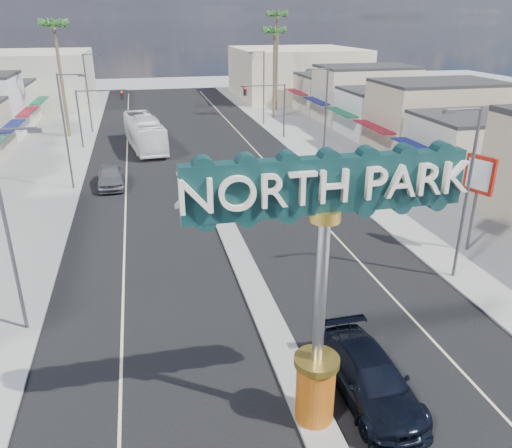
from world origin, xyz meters
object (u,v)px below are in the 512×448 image
palm_left_far (54,31)px  palm_right_mid (275,36)px  streetlight_l_near (10,224)px  suv_right (370,378)px  car_parked_left (110,176)px  car_parked_right (321,183)px  streetlight_r_far (263,84)px  streetlight_l_mid (67,127)px  streetlight_l_far (89,89)px  streetlight_r_mid (324,115)px  traffic_signal_left (96,107)px  palm_right_far (277,21)px  gateway_sign (322,267)px  streetlight_r_near (465,187)px  bank_pylon_sign (479,180)px  traffic_signal_right (269,101)px  city_bus (144,132)px

palm_left_far → palm_right_mid: size_ratio=1.08×
streetlight_l_near → suv_right: size_ratio=1.56×
car_parked_left → car_parked_right: 17.03m
suv_right → car_parked_left: car_parked_left is taller
car_parked_right → streetlight_r_far: bearing=91.8°
streetlight_l_mid → car_parked_left: streetlight_l_mid is taller
car_parked_right → palm_right_mid: bearing=87.7°
streetlight_l_far → streetlight_r_mid: bearing=-46.5°
traffic_signal_left → palm_right_mid: (22.18, 12.01, 6.33)m
palm_right_far → gateway_sign: bearing=-104.0°
streetlight_l_near → car_parked_left: bearing=82.1°
palm_right_mid → palm_right_far: 6.57m
streetlight_r_mid → streetlight_l_far: bearing=133.5°
streetlight_l_far → streetlight_r_near: size_ratio=1.00×
bank_pylon_sign → streetlight_r_far: bearing=73.1°
car_parked_right → streetlight_r_near: bearing=-76.6°
traffic_signal_left → car_parked_left: traffic_signal_left is taller
traffic_signal_left → traffic_signal_right: (18.37, 0.00, 0.00)m
gateway_sign → traffic_signal_right: gateway_sign is taller
palm_left_far → bank_pylon_sign: palm_left_far is taller
streetlight_r_far → traffic_signal_left: bearing=-157.8°
traffic_signal_left → palm_left_far: size_ratio=0.46×
palm_left_far → car_parked_right: size_ratio=2.59×
traffic_signal_left → streetlight_l_mid: bearing=-95.1°
traffic_signal_left → streetlight_r_near: streetlight_r_near is taller
car_parked_right → car_parked_left: bearing=167.3°
gateway_sign → bank_pylon_sign: bearing=38.9°
traffic_signal_right → car_parked_right: bearing=-92.1°
traffic_signal_right → car_parked_right: (-0.70, -19.33, -3.44)m
streetlight_l_mid → palm_left_far: size_ratio=0.69×
gateway_sign → streetlight_r_mid: bearing=69.6°
gateway_sign → city_bus: (-4.58, 40.75, -4.28)m
traffic_signal_left → suv_right: traffic_signal_left is taller
traffic_signal_left → streetlight_r_far: 21.20m
streetlight_l_mid → streetlight_l_far: size_ratio=1.00×
streetlight_l_far → car_parked_right: (18.92, -27.33, -4.23)m
palm_right_mid → bank_pylon_sign: (0.25, -43.31, -6.19)m
city_bus → suv_right: bearing=-87.7°
traffic_signal_right → palm_right_far: bearing=72.1°
streetlight_l_mid → palm_right_mid: (23.43, 26.00, 5.54)m
bank_pylon_sign → city_bus: bearing=99.7°
traffic_signal_right → streetlight_r_far: 8.14m
palm_right_far → bank_pylon_sign: size_ratio=2.48×
city_bus → streetlight_l_mid: bearing=-122.2°
palm_right_mid → suv_right: (-10.66, -53.37, -9.77)m
streetlight_l_near → streetlight_l_mid: same height
city_bus → bank_pylon_sign: (17.83, -30.04, 2.76)m
gateway_sign → suv_right: bearing=15.5°
streetlight_r_mid → palm_left_far: palm_left_far is taller
streetlight_l_mid → car_parked_left: (2.77, 0.08, -4.19)m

